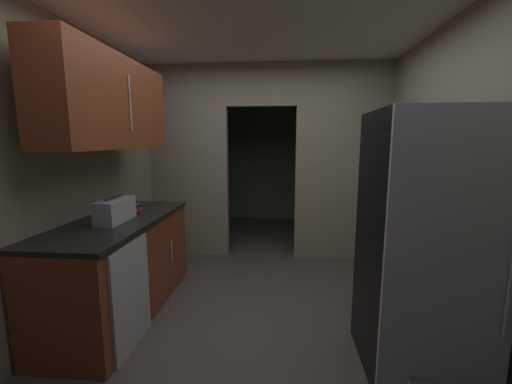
% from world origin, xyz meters
% --- Properties ---
extents(ground, '(20.00, 20.00, 0.00)m').
position_xyz_m(ground, '(0.00, 0.00, 0.00)').
color(ground, '#47423D').
extents(kitchen_overhead_slab, '(3.58, 7.44, 0.06)m').
position_xyz_m(kitchen_overhead_slab, '(0.00, 0.52, 2.60)').
color(kitchen_overhead_slab, silver).
extents(kitchen_partition, '(3.18, 0.12, 2.57)m').
position_xyz_m(kitchen_partition, '(0.02, 1.72, 1.36)').
color(kitchen_partition, gray).
rests_on(kitchen_partition, ground).
extents(adjoining_room_shell, '(3.18, 2.25, 2.57)m').
position_xyz_m(adjoining_room_shell, '(0.00, 3.28, 1.28)').
color(adjoining_room_shell, slate).
rests_on(adjoining_room_shell, ground).
extents(kitchen_flank_left, '(0.10, 4.22, 2.57)m').
position_xyz_m(kitchen_flank_left, '(-1.64, -0.39, 1.28)').
color(kitchen_flank_left, gray).
rests_on(kitchen_flank_left, ground).
extents(kitchen_flank_right, '(0.10, 4.22, 2.57)m').
position_xyz_m(kitchen_flank_right, '(1.64, -0.39, 1.28)').
color(kitchen_flank_right, gray).
rests_on(kitchen_flank_right, ground).
extents(refrigerator, '(0.73, 0.76, 1.77)m').
position_xyz_m(refrigerator, '(1.17, -0.40, 0.89)').
color(refrigerator, black).
rests_on(refrigerator, ground).
extents(lower_cabinet_run, '(0.70, 1.74, 0.89)m').
position_xyz_m(lower_cabinet_run, '(-1.24, 0.11, 0.44)').
color(lower_cabinet_run, brown).
rests_on(lower_cabinet_run, ground).
extents(dishwasher, '(0.02, 0.56, 0.83)m').
position_xyz_m(dishwasher, '(-0.90, -0.37, 0.41)').
color(dishwasher, '#B7BABC').
rests_on(dishwasher, ground).
extents(upper_cabinet_counterside, '(0.36, 1.56, 0.76)m').
position_xyz_m(upper_cabinet_counterside, '(-1.24, 0.11, 1.89)').
color(upper_cabinet_counterside, brown).
extents(boombox, '(0.18, 0.42, 0.22)m').
position_xyz_m(boombox, '(-1.22, 0.03, 0.98)').
color(boombox, '#B2B2B7').
rests_on(boombox, lower_cabinet_run).
extents(book_stack, '(0.14, 0.16, 0.09)m').
position_xyz_m(book_stack, '(-1.23, 0.37, 0.93)').
color(book_stack, '#8C3893').
rests_on(book_stack, lower_cabinet_run).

